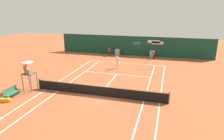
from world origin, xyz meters
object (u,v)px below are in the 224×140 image
at_px(umpire_chair, 29,72).
at_px(ball_kid_centre_post, 154,54).
at_px(tennis_ball_by_sideline, 154,76).
at_px(equipment_bag, 5,100).
at_px(player_bench, 11,92).
at_px(tennis_ball_near_service_line, 121,64).
at_px(ball_kid_left_post, 109,51).
at_px(tennis_ball_mid_court, 132,75).
at_px(player_on_baseline, 117,61).

xyz_separation_m(umpire_chair, ball_kid_centre_post, (10.16, 15.83, -1.04)).
height_order(ball_kid_centre_post, tennis_ball_by_sideline, ball_kid_centre_post).
bearing_deg(umpire_chair, tennis_ball_by_sideline, 123.27).
bearing_deg(ball_kid_centre_post, equipment_bag, 68.31).
relative_size(ball_kid_centre_post, tennis_ball_by_sideline, 18.57).
relative_size(player_bench, tennis_ball_near_service_line, 23.45).
distance_m(ball_kid_left_post, tennis_ball_near_service_line, 5.54).
relative_size(umpire_chair, tennis_ball_by_sideline, 40.10).
distance_m(player_bench, tennis_ball_by_sideline, 14.60).
height_order(tennis_ball_by_sideline, tennis_ball_mid_court, same).
bearing_deg(tennis_ball_near_service_line, player_on_baseline, -89.26).
distance_m(ball_kid_centre_post, tennis_ball_by_sideline, 8.71).
bearing_deg(equipment_bag, ball_kid_centre_post, 60.53).
bearing_deg(tennis_ball_mid_court, tennis_ball_by_sideline, 8.61).
distance_m(equipment_bag, tennis_ball_mid_court, 13.04).
bearing_deg(player_on_baseline, ball_kid_left_post, -90.92).
relative_size(player_on_baseline, ball_kid_centre_post, 1.48).
xyz_separation_m(ball_kid_left_post, tennis_ball_near_service_line, (3.06, -4.56, -0.74)).
bearing_deg(tennis_ball_near_service_line, ball_kid_centre_post, 48.27).
xyz_separation_m(umpire_chair, tennis_ball_mid_court, (8.46, 6.81, -1.73)).
bearing_deg(tennis_ball_by_sideline, tennis_ball_near_service_line, 139.91).
xyz_separation_m(ball_kid_centre_post, ball_kid_left_post, (-7.13, 0.00, 0.04)).
bearing_deg(player_bench, ball_kid_left_post, 168.56).
bearing_deg(player_bench, player_on_baseline, 148.71).
bearing_deg(tennis_ball_by_sideline, player_on_baseline, 157.88).
bearing_deg(tennis_ball_mid_court, equipment_bag, -132.60).
bearing_deg(tennis_ball_mid_court, player_on_baseline, 134.99).
relative_size(player_on_baseline, tennis_ball_near_service_line, 27.56).
relative_size(equipment_bag, tennis_ball_mid_court, 15.22).
distance_m(player_bench, ball_kid_left_post, 18.00).
relative_size(umpire_chair, equipment_bag, 2.63).
bearing_deg(ball_kid_centre_post, tennis_ball_by_sideline, 103.03).
bearing_deg(tennis_ball_near_service_line, umpire_chair, -118.38).
bearing_deg(player_on_baseline, tennis_ball_by_sideline, 132.13).
relative_size(player_on_baseline, tennis_ball_by_sideline, 27.56).
xyz_separation_m(player_bench, tennis_ball_mid_court, (9.00, 8.62, -0.48)).
height_order(player_on_baseline, tennis_ball_mid_court, player_on_baseline).
relative_size(ball_kid_centre_post, tennis_ball_near_service_line, 18.57).
relative_size(ball_kid_centre_post, ball_kid_left_post, 0.94).
height_order(umpire_chair, tennis_ball_mid_court, umpire_chair).
distance_m(umpire_chair, player_on_baseline, 11.03).
height_order(equipment_bag, ball_kid_centre_post, ball_kid_centre_post).
bearing_deg(ball_kid_left_post, player_on_baseline, 125.69).
relative_size(umpire_chair, tennis_ball_near_service_line, 40.10).
relative_size(player_bench, ball_kid_left_post, 1.19).
height_order(equipment_bag, player_on_baseline, player_on_baseline).
bearing_deg(equipment_bag, tennis_ball_by_sideline, 41.40).
distance_m(player_on_baseline, tennis_ball_near_service_line, 2.33).
height_order(player_on_baseline, tennis_ball_near_service_line, player_on_baseline).
bearing_deg(player_bench, ball_kid_centre_post, 148.77).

